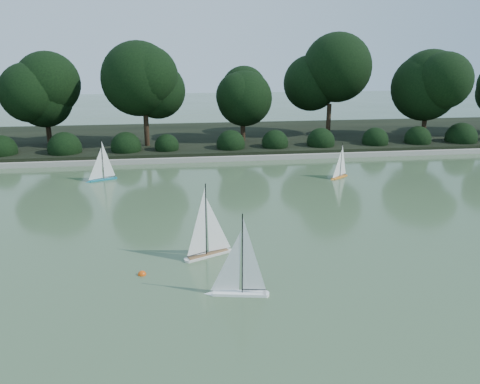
{
  "coord_description": "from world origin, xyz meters",
  "views": [
    {
      "loc": [
        -1.89,
        -8.19,
        3.93
      ],
      "look_at": [
        -0.38,
        2.5,
        0.7
      ],
      "focal_mm": 35.0,
      "sensor_mm": 36.0,
      "label": 1
    }
  ],
  "objects_px": {
    "sailboat_white_b": "(212,243)",
    "sailboat_orange": "(339,172)",
    "sailboat_white_a": "(235,282)",
    "race_buoy": "(142,275)",
    "sailboat_teal": "(100,174)"
  },
  "relations": [
    {
      "from": "race_buoy",
      "to": "sailboat_white_b",
      "type": "bearing_deg",
      "value": 27.04
    },
    {
      "from": "sailboat_white_b",
      "to": "sailboat_orange",
      "type": "distance_m",
      "value": 7.12
    },
    {
      "from": "sailboat_teal",
      "to": "race_buoy",
      "type": "relative_size",
      "value": 9.12
    },
    {
      "from": "sailboat_teal",
      "to": "race_buoy",
      "type": "height_order",
      "value": "sailboat_teal"
    },
    {
      "from": "sailboat_white_a",
      "to": "sailboat_teal",
      "type": "height_order",
      "value": "sailboat_white_a"
    },
    {
      "from": "sailboat_teal",
      "to": "race_buoy",
      "type": "distance_m",
      "value": 7.13
    },
    {
      "from": "sailboat_white_b",
      "to": "race_buoy",
      "type": "relative_size",
      "value": 10.56
    },
    {
      "from": "sailboat_white_a",
      "to": "sailboat_orange",
      "type": "distance_m",
      "value": 8.33
    },
    {
      "from": "sailboat_white_b",
      "to": "sailboat_teal",
      "type": "bearing_deg",
      "value": 116.21
    },
    {
      "from": "sailboat_white_b",
      "to": "sailboat_orange",
      "type": "xyz_separation_m",
      "value": [
        4.58,
        5.46,
        -0.06
      ]
    },
    {
      "from": "sailboat_orange",
      "to": "race_buoy",
      "type": "relative_size",
      "value": 7.99
    },
    {
      "from": "sailboat_white_a",
      "to": "sailboat_orange",
      "type": "relative_size",
      "value": 1.24
    },
    {
      "from": "race_buoy",
      "to": "sailboat_white_a",
      "type": "bearing_deg",
      "value": -31.23
    },
    {
      "from": "sailboat_white_b",
      "to": "sailboat_teal",
      "type": "xyz_separation_m",
      "value": [
        -3.06,
        6.22,
        -0.03
      ]
    },
    {
      "from": "sailboat_white_a",
      "to": "sailboat_white_b",
      "type": "height_order",
      "value": "sailboat_white_b"
    }
  ]
}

